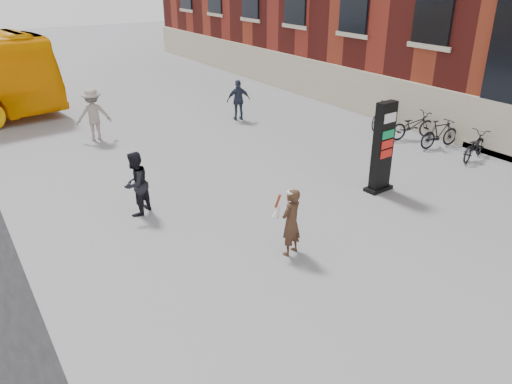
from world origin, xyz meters
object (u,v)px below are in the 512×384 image
pedestrian_a (136,184)px  pedestrian_c (239,100)px  pedestrian_b (93,115)px  bike_7 (382,115)px  info_pylon (383,148)px  bike_4 (474,146)px  woman (291,221)px  bike_5 (440,134)px  bike_6 (413,125)px

pedestrian_a → pedestrian_c: (6.59, 6.02, -0.00)m
pedestrian_b → bike_7: size_ratio=1.07×
info_pylon → bike_4: (4.43, 0.15, -0.81)m
woman → bike_5: bearing=-178.8°
pedestrian_a → bike_5: pedestrian_a is taller
pedestrian_c → bike_5: size_ratio=1.00×
woman → pedestrian_c: 10.66m
bike_4 → bike_6: bearing=-16.4°
pedestrian_b → bike_6: pedestrian_b is taller
pedestrian_a → pedestrian_c: 8.92m
bike_4 → info_pylon: bearing=75.6°
pedestrian_b → info_pylon: bearing=129.5°
info_pylon → bike_5: 4.75m
woman → bike_5: 9.05m
info_pylon → pedestrian_b: bearing=117.0°
pedestrian_a → bike_4: size_ratio=0.97×
bike_4 → bike_5: bike_5 is taller
pedestrian_b → pedestrian_c: 5.75m
bike_7 → bike_6: bearing=160.1°
bike_4 → bike_7: size_ratio=0.96×
bike_6 → bike_7: bearing=11.4°
bike_4 → bike_7: (0.00, 4.09, 0.08)m
bike_6 → bike_7: 1.53m
bike_5 → bike_6: 1.19m
pedestrian_b → bike_7: (9.79, -4.57, -0.41)m
woman → bike_6: 9.50m
pedestrian_c → bike_4: 9.07m
info_pylon → bike_5: (4.43, 1.53, -0.77)m
info_pylon → bike_5: bearing=14.7°
bike_4 → bike_6: bike_6 is taller
pedestrian_b → bike_4: 13.08m
woman → bike_6: bearing=-172.0°
bike_6 → bike_5: bearing=-168.6°
info_pylon → pedestrian_a: 6.62m
pedestrian_c → bike_6: size_ratio=0.88×
bike_5 → bike_6: bike_5 is taller
woman → pedestrian_c: (4.49, 9.67, 0.03)m
bike_5 → woman: bearing=116.4°
bike_4 → bike_7: bearing=-16.4°
pedestrian_c → bike_5: (4.06, -6.73, -0.33)m
info_pylon → bike_6: (4.43, 2.72, -0.77)m
info_pylon → bike_7: (4.43, 4.24, -0.73)m
pedestrian_b → bike_5: (9.79, -7.28, -0.44)m
pedestrian_b → pedestrian_c: (5.72, -0.55, -0.12)m
info_pylon → pedestrian_b: 10.31m
info_pylon → pedestrian_a: info_pylon is taller
bike_5 → info_pylon: bearing=116.4°
woman → bike_4: (8.56, 1.56, -0.34)m
bike_4 → bike_5: size_ratio=1.03×
bike_4 → bike_7: 4.09m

